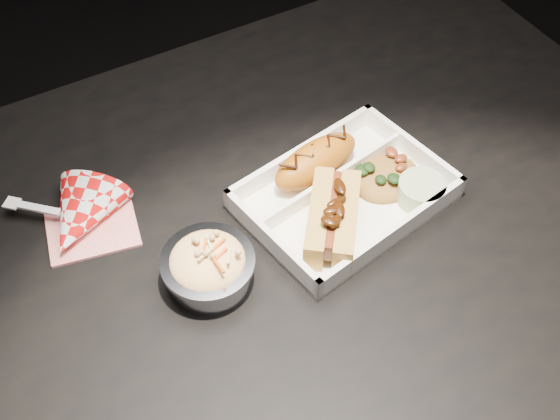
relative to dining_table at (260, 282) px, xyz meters
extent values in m
cube|color=black|center=(0.00, 0.00, 0.08)|extent=(1.20, 0.80, 0.03)
cylinder|color=black|center=(0.55, 0.35, -0.30)|extent=(0.05, 0.05, 0.72)
cube|color=white|center=(0.12, 0.00, 0.09)|extent=(0.28, 0.22, 0.01)
cube|color=white|center=(0.11, 0.08, 0.11)|extent=(0.25, 0.05, 0.04)
cube|color=white|center=(0.14, -0.09, 0.11)|extent=(0.25, 0.05, 0.04)
cube|color=white|center=(0.01, -0.02, 0.11)|extent=(0.04, 0.18, 0.04)
cube|color=white|center=(0.24, 0.02, 0.11)|extent=(0.04, 0.18, 0.04)
cube|color=white|center=(0.12, 0.02, 0.11)|extent=(0.23, 0.05, 0.03)
ellipsoid|color=#AE5E11|center=(0.11, 0.06, 0.12)|extent=(0.14, 0.07, 0.05)
cube|color=gold|center=(0.10, -0.04, 0.12)|extent=(0.10, 0.12, 0.04)
cube|color=gold|center=(0.07, -0.02, 0.12)|extent=(0.10, 0.12, 0.04)
cylinder|color=brown|center=(0.08, -0.03, 0.13)|extent=(0.09, 0.11, 0.03)
ellipsoid|color=#A06C2E|center=(0.19, 0.00, 0.11)|extent=(0.11, 0.09, 0.03)
cylinder|color=#A6BA8C|center=(0.21, -0.05, 0.11)|extent=(0.06, 0.06, 0.03)
cylinder|color=silver|center=(-0.08, -0.02, 0.11)|extent=(0.10, 0.10, 0.04)
cylinder|color=silver|center=(-0.08, -0.02, 0.13)|extent=(0.11, 0.11, 0.01)
ellipsoid|color=#F1E9AA|center=(-0.08, -0.02, 0.13)|extent=(0.09, 0.09, 0.04)
cube|color=red|center=(-0.17, 0.12, 0.09)|extent=(0.13, 0.11, 0.00)
cone|color=red|center=(-0.18, 0.13, 0.11)|extent=(0.15, 0.15, 0.10)
cube|color=white|center=(-0.22, 0.17, 0.11)|extent=(0.05, 0.05, 0.00)
cube|color=white|center=(-0.25, 0.19, 0.11)|extent=(0.03, 0.03, 0.00)
camera|label=1|loc=(-0.23, -0.46, 0.79)|focal=45.00mm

